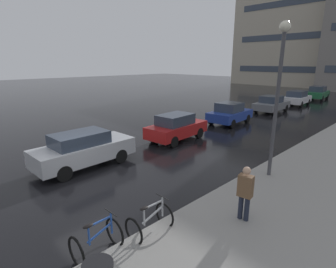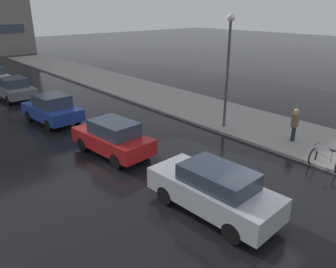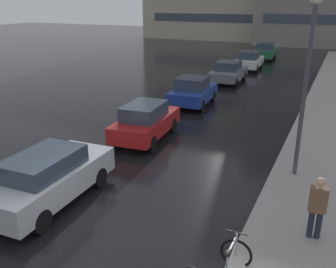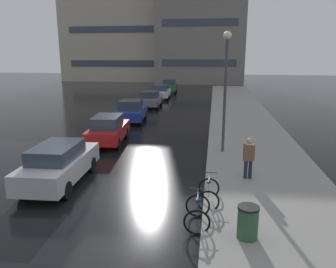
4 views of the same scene
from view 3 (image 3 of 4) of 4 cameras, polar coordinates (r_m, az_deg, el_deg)
The scene contains 10 objects.
ground_plane at distance 10.19m, azimuth -11.74°, elevation -14.33°, with size 140.00×140.00×0.00m, color black.
bicycle_second at distance 8.37m, azimuth 9.29°, elevation -19.35°, with size 0.74×1.14×0.97m.
car_silver at distance 11.39m, azimuth -17.72°, elevation -6.30°, with size 1.92×4.44×1.59m.
car_red at distance 15.83m, azimuth -3.45°, elevation 1.96°, with size 2.04×4.08×1.58m.
car_blue at distance 21.16m, azimuth 3.77°, elevation 6.51°, with size 2.18×3.95×1.61m.
car_grey at distance 27.46m, azimuth 9.18°, elevation 9.32°, with size 1.97×4.17×1.52m.
car_white at distance 33.01m, azimuth 12.25°, elevation 10.93°, with size 2.05×4.03×1.56m.
car_green at distance 39.28m, azimuth 14.60°, elevation 12.15°, with size 2.08×4.23×1.64m.
pedestrian at distance 9.76m, azimuth 21.79°, elevation -10.25°, with size 0.43×0.30×1.76m.
streetlamp at distance 12.27m, azimuth 20.58°, elevation 9.95°, with size 0.39×0.39×5.89m.
Camera 3 is at (5.31, -6.61, 5.65)m, focal length 40.00 mm.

